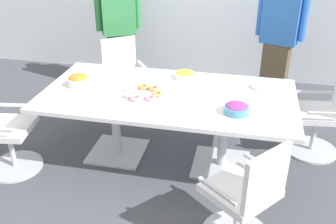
# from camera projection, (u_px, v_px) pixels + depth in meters

# --- Properties ---
(ground_plane) EXTENTS (10.00, 10.00, 0.01)m
(ground_plane) POSITION_uv_depth(u_px,v_px,m) (168.00, 159.00, 4.01)
(ground_plane) COLOR #4C4F56
(conference_table) EXTENTS (2.40, 1.20, 0.75)m
(conference_table) POSITION_uv_depth(u_px,v_px,m) (168.00, 105.00, 3.72)
(conference_table) COLOR white
(conference_table) RESTS_ON ground
(office_chair_0) EXTENTS (0.61, 0.61, 0.91)m
(office_chair_0) POSITION_uv_depth(u_px,v_px,m) (322.00, 118.00, 3.95)
(office_chair_0) COLOR silver
(office_chair_0) RESTS_ON ground
(office_chair_1) EXTENTS (0.75, 0.75, 0.91)m
(office_chair_1) POSITION_uv_depth(u_px,v_px,m) (124.00, 80.00, 4.81)
(office_chair_1) COLOR silver
(office_chair_1) RESTS_ON ground
(office_chair_2) EXTENTS (0.61, 0.61, 0.91)m
(office_chair_2) POSITION_uv_depth(u_px,v_px,m) (2.00, 133.00, 3.69)
(office_chair_2) COLOR silver
(office_chair_2) RESTS_ON ground
(office_chair_3) EXTENTS (0.76, 0.76, 0.91)m
(office_chair_3) POSITION_uv_depth(u_px,v_px,m) (245.00, 200.00, 2.83)
(office_chair_3) COLOR silver
(office_chair_3) RESTS_ON ground
(person_standing_0) EXTENTS (0.58, 0.40, 1.69)m
(person_standing_0) POSITION_uv_depth(u_px,v_px,m) (119.00, 29.00, 5.19)
(person_standing_0) COLOR black
(person_standing_0) RESTS_ON ground
(person_standing_1) EXTENTS (0.60, 0.35, 1.73)m
(person_standing_1) POSITION_uv_depth(u_px,v_px,m) (279.00, 37.00, 4.76)
(person_standing_1) COLOR brown
(person_standing_1) RESTS_ON ground
(snack_bowl_chips_orange) EXTENTS (0.21, 0.21, 0.12)m
(snack_bowl_chips_orange) POSITION_uv_depth(u_px,v_px,m) (78.00, 80.00, 3.79)
(snack_bowl_chips_orange) COLOR white
(snack_bowl_chips_orange) RESTS_ON conference_table
(snack_bowl_candy_mix) EXTENTS (0.22, 0.22, 0.10)m
(snack_bowl_candy_mix) POSITION_uv_depth(u_px,v_px,m) (237.00, 108.00, 3.28)
(snack_bowl_candy_mix) COLOR #4C9EC6
(snack_bowl_candy_mix) RESTS_ON conference_table
(snack_bowl_chips_yellow) EXTENTS (0.21, 0.21, 0.08)m
(snack_bowl_chips_yellow) POSITION_uv_depth(u_px,v_px,m) (185.00, 74.00, 3.97)
(snack_bowl_chips_yellow) COLOR white
(snack_bowl_chips_yellow) RESTS_ON conference_table
(donut_platter) EXTENTS (0.37, 0.36, 0.04)m
(donut_platter) POSITION_uv_depth(u_px,v_px,m) (143.00, 93.00, 3.61)
(donut_platter) COLOR white
(donut_platter) RESTS_ON conference_table
(plate_stack) EXTENTS (0.19, 0.19, 0.03)m
(plate_stack) POSITION_uv_depth(u_px,v_px,m) (261.00, 87.00, 3.76)
(plate_stack) COLOR white
(plate_stack) RESTS_ON conference_table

